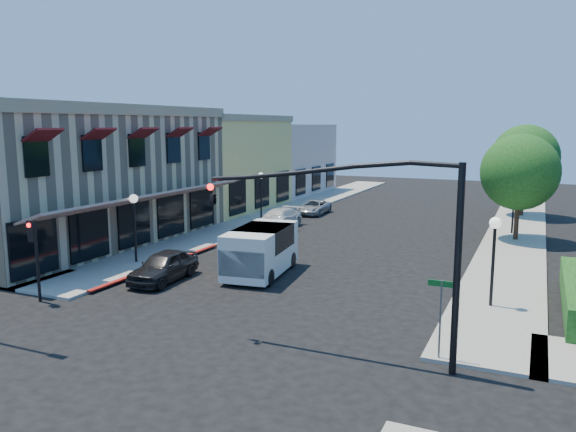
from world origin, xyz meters
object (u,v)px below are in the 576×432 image
at_px(parked_car_c, 278,219).
at_px(street_tree_b, 525,157).
at_px(white_van, 260,248).
at_px(parked_car_d, 314,207).
at_px(parked_car_a, 164,266).
at_px(lamppost_right_near, 494,239).
at_px(lamppost_right_far, 514,193).
at_px(lamppost_left_far, 261,184).
at_px(street_name_sign, 441,307).
at_px(parked_car_b, 277,225).
at_px(secondary_signal, 34,245).
at_px(street_tree_a, 520,172).
at_px(lamppost_left_near, 134,211).
at_px(signal_mast_arm, 382,227).

bearing_deg(parked_car_c, street_tree_b, 44.31).
bearing_deg(white_van, parked_car_d, 103.81).
xyz_separation_m(parked_car_a, parked_car_c, (-0.90, 14.00, -0.04)).
bearing_deg(parked_car_a, lamppost_right_near, 4.93).
distance_m(lamppost_right_far, parked_car_c, 15.38).
bearing_deg(parked_car_c, parked_car_d, 95.65).
bearing_deg(white_van, lamppost_left_far, 116.82).
distance_m(street_name_sign, parked_car_b, 20.67).
bearing_deg(lamppost_right_near, street_name_sign, -99.78).
bearing_deg(secondary_signal, parked_car_a, 59.55).
xyz_separation_m(white_van, parked_car_b, (-3.66, 9.50, -0.74)).
distance_m(parked_car_b, parked_car_c, 1.89).
bearing_deg(lamppost_left_far, lamppost_right_near, -39.47).
relative_size(street_tree_a, street_name_sign, 2.59).
bearing_deg(parked_car_c, street_tree_a, 13.25).
bearing_deg(street_name_sign, lamppost_left_near, 160.07).
xyz_separation_m(secondary_signal, parked_car_d, (1.80, 25.23, -1.76)).
xyz_separation_m(signal_mast_arm, secondary_signal, (-13.86, -0.09, -1.77)).
bearing_deg(parked_car_b, signal_mast_arm, -48.31).
relative_size(lamppost_left_near, lamppost_right_near, 1.00).
bearing_deg(lamppost_left_near, lamppost_left_far, 90.00).
height_order(parked_car_a, parked_car_b, parked_car_a).
bearing_deg(white_van, parked_car_a, -141.72).
distance_m(secondary_signal, white_van, 9.67).
bearing_deg(secondary_signal, white_van, 49.88).
xyz_separation_m(lamppost_right_near, lamppost_right_far, (0.00, 16.00, 0.00)).
xyz_separation_m(lamppost_left_near, parked_car_d, (2.30, 18.63, -2.18)).
relative_size(secondary_signal, white_van, 0.63).
bearing_deg(street_tree_b, signal_mast_arm, -95.51).
xyz_separation_m(street_tree_b, parked_car_a, (-14.10, -26.00, -3.86)).
height_order(street_tree_b, lamppost_left_far, street_tree_b).
distance_m(parked_car_a, parked_car_d, 20.65).
bearing_deg(parked_car_a, street_tree_a, 45.30).
distance_m(lamppost_right_far, parked_car_d, 15.09).
bearing_deg(lamppost_left_far, street_name_sign, -51.06).
bearing_deg(street_tree_b, street_name_sign, -92.50).
relative_size(street_tree_b, white_van, 1.34).
bearing_deg(street_tree_b, parked_car_a, -118.47).
relative_size(lamppost_right_near, lamppost_right_far, 1.00).
bearing_deg(signal_mast_arm, white_van, 136.53).
bearing_deg(parked_car_b, lamppost_left_far, 136.76).
distance_m(street_name_sign, parked_car_c, 22.49).
bearing_deg(secondary_signal, lamppost_left_near, 94.34).
bearing_deg(signal_mast_arm, street_tree_b, 84.49).
bearing_deg(lamppost_right_near, parked_car_c, 140.77).
xyz_separation_m(secondary_signal, lamppost_right_far, (16.50, 22.59, 0.42)).
distance_m(street_tree_a, parked_car_b, 15.19).
bearing_deg(street_tree_b, lamppost_right_far, -92.15).
height_order(signal_mast_arm, parked_car_a, signal_mast_arm).
bearing_deg(parked_car_b, lamppost_right_far, 30.02).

